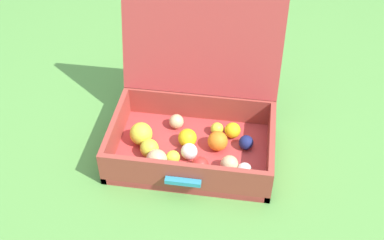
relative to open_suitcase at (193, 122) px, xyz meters
The scene contains 2 objects.
ground_plane 0.17m from the open_suitcase, 42.72° to the right, with size 16.00×16.00×0.00m, color #569342.
open_suitcase is the anchor object (origin of this frame).
Camera 1 is at (0.07, -1.09, 1.19)m, focal length 45.32 mm.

